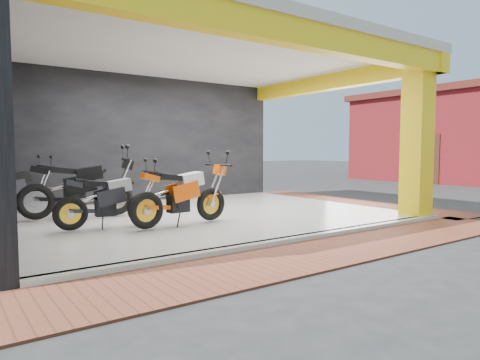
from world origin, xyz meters
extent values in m
plane|color=#2D2D30|center=(0.00, 0.00, 0.00)|extent=(80.00, 80.00, 0.00)
cube|color=white|center=(0.00, 2.00, 0.05)|extent=(8.00, 6.00, 0.10)
cube|color=beige|center=(0.00, 2.00, 3.60)|extent=(8.40, 6.40, 0.20)
cube|color=black|center=(0.00, 5.10, 1.75)|extent=(8.20, 0.20, 3.50)
cube|color=yellow|center=(3.75, -0.75, 1.75)|extent=(0.50, 0.50, 3.50)
cube|color=yellow|center=(0.00, -1.00, 3.30)|extent=(8.40, 0.30, 0.40)
cube|color=yellow|center=(4.00, 2.00, 3.30)|extent=(0.30, 6.40, 0.40)
cube|color=white|center=(0.00, -1.02, 0.05)|extent=(8.00, 0.20, 0.10)
cube|color=brown|center=(0.00, -1.80, 0.01)|extent=(9.00, 1.40, 0.03)
cube|color=brown|center=(4.80, 2.00, 0.01)|extent=(1.40, 7.00, 0.03)
cube|color=#3F1E14|center=(12.98, 4.50, 1.10)|extent=(0.06, 1.00, 2.20)
camera|label=1|loc=(-4.65, -6.06, 1.49)|focal=32.00mm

